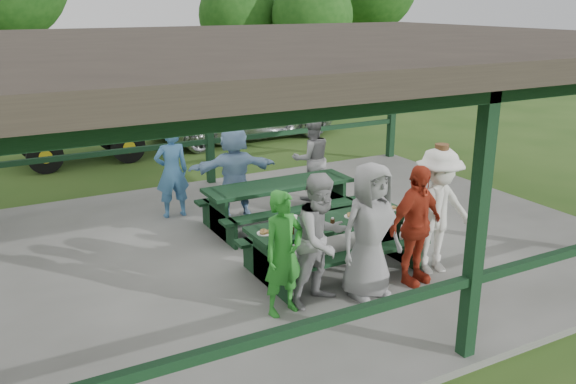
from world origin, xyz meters
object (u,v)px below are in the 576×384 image
spectator_lblue (234,172)px  pickup_truck (245,110)px  contestant_grey_left (322,240)px  contestant_white_fedora (437,211)px  contestant_green (283,253)px  spectator_blue (172,172)px  contestant_red (416,225)px  spectator_grey (312,159)px  picnic_table_far (279,199)px  contestant_grey_mid (370,231)px  picnic_table_near (332,239)px  farm_trailer (79,132)px

spectator_lblue → pickup_truck: size_ratio=0.30×
contestant_grey_left → contestant_white_fedora: bearing=-14.4°
contestant_green → spectator_blue: 4.10m
contestant_red → spectator_grey: bearing=69.5°
picnic_table_far → contestant_grey_mid: 2.97m
spectator_blue → pickup_truck: spectator_blue is taller
contestant_grey_mid → spectator_grey: contestant_grey_mid is taller
contestant_red → pickup_truck: (2.10, 10.14, -0.16)m
spectator_blue → pickup_truck: (4.14, 5.93, -0.15)m
contestant_green → spectator_grey: bearing=44.4°
spectator_lblue → spectator_grey: spectator_lblue is taller
contestant_grey_left → contestant_grey_mid: 0.66m
picnic_table_far → picnic_table_near: bearing=-95.4°
contestant_grey_mid → farm_trailer: size_ratio=0.44×
spectator_lblue → spectator_blue: 1.12m
contestant_green → contestant_grey_left: size_ratio=0.92×
picnic_table_near → spectator_lblue: size_ratio=1.45×
contestant_grey_left → contestant_red: size_ratio=1.03×
contestant_grey_left → contestant_grey_mid: bearing=-27.8°
contestant_green → contestant_grey_left: bearing=-9.4°
contestant_grey_left → spectator_blue: 4.14m
contestant_green → contestant_white_fedora: contestant_white_fedora is taller
contestant_grey_left → contestant_white_fedora: 1.92m
contestant_red → picnic_table_far: bearing=90.2°
contestant_green → contestant_grey_mid: contestant_grey_mid is taller
picnic_table_far → contestant_white_fedora: size_ratio=1.38×
spectator_grey → contestant_grey_mid: bearing=77.9°
contestant_white_fedora → spectator_lblue: contestant_white_fedora is taller
contestant_red → spectator_lblue: spectator_lblue is taller
picnic_table_far → contestant_red: contestant_red is taller
contestant_grey_left → farm_trailer: 9.53m
contestant_grey_mid → spectator_grey: size_ratio=1.12×
contestant_grey_mid → contestant_green: bearing=172.4°
picnic_table_far → spectator_grey: 1.61m
contestant_white_fedora → picnic_table_far: bearing=121.1°
contestant_red → farm_trailer: (-2.68, 9.56, -0.22)m
picnic_table_near → contestant_red: contestant_red is taller
picnic_table_far → spectator_blue: spectator_blue is taller
pickup_truck → farm_trailer: bearing=93.4°
picnic_table_far → spectator_blue: bearing=138.5°
picnic_table_far → spectator_grey: (1.23, 0.98, 0.34)m
spectator_blue → pickup_truck: 7.24m
picnic_table_near → contestant_white_fedora: (1.26, -0.76, 0.45)m
picnic_table_near → farm_trailer: (-1.92, 8.65, 0.15)m
pickup_truck → picnic_table_far: bearing=156.2°
contestant_grey_mid → contestant_red: bearing=0.6°
contestant_white_fedora → spectator_grey: 3.74m
spectator_blue → contestant_grey_left: bearing=101.6°
contestant_green → pickup_truck: 10.83m
contestant_green → spectator_blue: (-0.07, 4.10, 0.04)m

